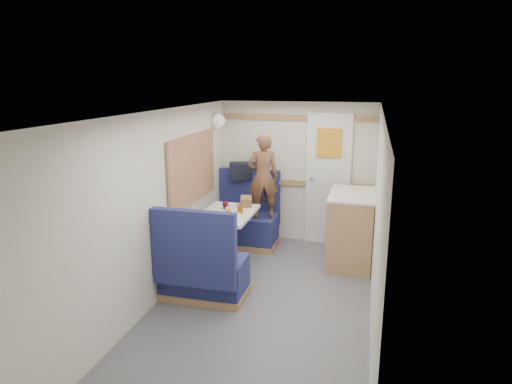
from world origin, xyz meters
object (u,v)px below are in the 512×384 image
(bench_far, at_px, (246,224))
(beer_glass, at_px, (240,209))
(orange_fruit, at_px, (228,212))
(cheese_block, at_px, (216,218))
(tumbler_left, at_px, (210,216))
(wine_glass, at_px, (225,205))
(pepper_grinder, at_px, (224,206))
(tray, at_px, (229,214))
(dinette_table, at_px, (227,224))
(dome_light, at_px, (217,121))
(bread_loaf, at_px, (246,201))
(galley_counter, at_px, (351,228))
(person, at_px, (263,177))
(duffel_bag, at_px, (247,171))
(bench_near, at_px, (203,273))
(salt_grinder, at_px, (231,206))

(bench_far, relative_size, beer_glass, 9.60)
(orange_fruit, bearing_deg, cheese_block, -113.70)
(cheese_block, xyz_separation_m, tumbler_left, (-0.07, 0.02, 0.02))
(wine_glass, bearing_deg, pepper_grinder, 110.78)
(orange_fruit, distance_m, pepper_grinder, 0.34)
(tray, distance_m, tumbler_left, 0.30)
(dinette_table, height_order, beer_glass, beer_glass)
(bench_far, height_order, dome_light, dome_light)
(tray, xyz_separation_m, tumbler_left, (-0.14, -0.26, 0.04))
(bread_loaf, bearing_deg, beer_glass, -85.63)
(beer_glass, relative_size, bread_loaf, 0.42)
(galley_counter, distance_m, pepper_grinder, 1.62)
(person, xyz_separation_m, tray, (-0.21, -0.84, -0.30))
(duffel_bag, xyz_separation_m, cheese_block, (0.04, -1.50, -0.26))
(dinette_table, height_order, orange_fruit, orange_fruit)
(person, distance_m, orange_fruit, 0.97)
(dome_light, xyz_separation_m, cheese_block, (0.38, -1.23, -0.99))
(person, height_order, orange_fruit, person)
(dome_light, xyz_separation_m, duffel_bag, (0.34, 0.27, -0.73))
(dome_light, relative_size, duffel_bag, 0.41)
(person, distance_m, duffel_bag, 0.50)
(tumbler_left, bearing_deg, dinette_table, 77.20)
(bench_near, xyz_separation_m, bread_loaf, (0.14, 1.23, 0.47))
(wine_glass, bearing_deg, dinette_table, 97.29)
(duffel_bag, height_order, orange_fruit, duffel_bag)
(bench_far, distance_m, orange_fruit, 1.15)
(duffel_bag, distance_m, bread_loaf, 0.82)
(tray, bearing_deg, bench_far, 93.53)
(bench_far, xyz_separation_m, dome_light, (-0.39, -0.01, 1.45))
(duffel_bag, xyz_separation_m, wine_glass, (0.06, -1.21, -0.18))
(person, relative_size, orange_fruit, 14.70)
(person, height_order, duffel_bag, person)
(pepper_grinder, bearing_deg, person, 60.74)
(bench_far, xyz_separation_m, orange_fruit, (0.08, -1.04, 0.48))
(bench_near, distance_m, galley_counter, 2.04)
(dome_light, relative_size, person, 0.17)
(salt_grinder, distance_m, bread_loaf, 0.29)
(wine_glass, bearing_deg, bench_far, 90.68)
(duffel_bag, xyz_separation_m, pepper_grinder, (-0.02, -0.99, -0.25))
(person, bearing_deg, tray, 53.36)
(duffel_bag, relative_size, salt_grinder, 5.20)
(person, bearing_deg, orange_fruit, 55.63)
(dinette_table, height_order, galley_counter, galley_counter)
(tray, relative_size, bread_loaf, 1.31)
(dinette_table, xyz_separation_m, tray, (0.06, -0.10, 0.16))
(dinette_table, bearing_deg, dome_light, 114.65)
(beer_glass, bearing_deg, tray, -137.88)
(bench_far, height_order, tray, bench_far)
(dome_light, bearing_deg, orange_fruit, -65.48)
(bench_near, distance_m, salt_grinder, 1.08)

